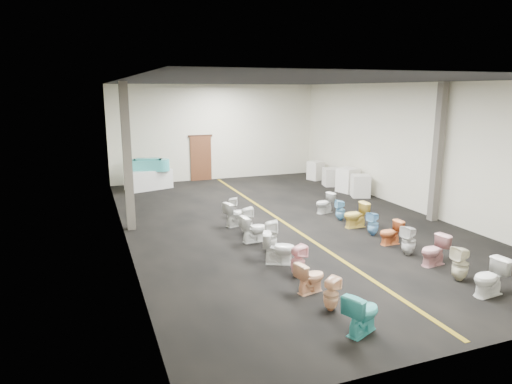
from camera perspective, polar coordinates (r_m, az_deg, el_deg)
floor at (r=15.02m, az=3.47°, el=-3.78°), size 16.00×16.00×0.00m
ceiling at (r=14.41m, az=3.72°, el=13.64°), size 16.00×16.00×0.00m
wall_back at (r=22.05m, az=-4.99°, el=7.42°), size 10.00×0.00×10.00m
wall_front at (r=8.08m, az=27.43°, el=-3.11°), size 10.00×0.00×10.00m
wall_left at (r=13.33m, az=-16.48°, el=3.52°), size 0.00×16.00×16.00m
wall_right at (r=17.20m, az=19.06°, el=5.30°), size 0.00×16.00×16.00m
aisle_stripe at (r=15.02m, az=3.47°, el=-3.77°), size 0.12×15.60×0.01m
back_door at (r=21.93m, az=-6.90°, el=4.19°), size 1.00×0.10×2.10m
door_frame at (r=21.81m, az=-6.98°, el=6.97°), size 1.15×0.08×0.10m
column_left at (r=14.33m, az=-15.79°, el=4.17°), size 0.25×0.25×4.50m
column_right at (r=15.91m, az=21.77°, el=4.55°), size 0.25×0.25×4.50m
display_table at (r=20.47m, az=-13.27°, el=1.54°), size 2.09×1.49×0.84m
bathtub at (r=20.36m, az=-13.37°, el=3.34°), size 1.82×0.96×0.55m
appliance_crate_a at (r=18.93m, az=12.91°, el=0.75°), size 0.89×0.89×0.89m
appliance_crate_b at (r=19.71m, az=11.40°, el=1.47°), size 0.92×0.92×1.02m
appliance_crate_c at (r=20.87m, az=9.42°, el=1.86°), size 0.85×0.85×0.80m
appliance_crate_d at (r=22.17m, az=7.47°, el=2.69°), size 0.79×0.79×0.89m
toilet_left_0 at (r=8.57m, az=13.12°, el=-14.44°), size 0.88×0.72×0.78m
toilet_left_1 at (r=9.26m, az=9.37°, el=-12.47°), size 0.41×0.40×0.68m
toilet_left_2 at (r=9.96m, az=6.80°, el=-10.50°), size 0.74×0.53×0.69m
toilet_left_3 at (r=10.69m, az=5.27°, el=-8.61°), size 0.41×0.41×0.76m
toilet_left_4 at (r=11.43m, az=2.89°, el=-7.01°), size 0.91×0.74×0.81m
toilet_left_5 at (r=12.25m, az=1.75°, el=-5.51°), size 0.49×0.49×0.86m
toilet_left_6 at (r=13.01m, az=-0.25°, el=-4.59°), size 0.79×0.50×0.78m
toilet_left_7 at (r=13.72m, az=-1.20°, el=-3.58°), size 0.41×0.41×0.82m
toilet_left_8 at (r=14.52m, az=-2.52°, el=-2.74°), size 0.86×0.63×0.79m
toilet_left_9 at (r=15.37m, az=-2.98°, el=-2.00°), size 0.43×0.43×0.72m
toilet_right_1 at (r=10.90m, az=27.20°, el=-9.50°), size 0.82×0.52×0.80m
toilet_right_2 at (r=11.42m, az=24.19°, el=-8.17°), size 0.38×0.37×0.81m
toilet_right_3 at (r=12.14m, az=21.39°, el=-6.83°), size 0.80×0.53×0.76m
toilet_right_4 at (r=12.63m, az=18.55°, el=-5.77°), size 0.44×0.43×0.79m
toilet_right_5 at (r=13.35m, az=16.48°, el=-4.91°), size 0.68×0.40×0.68m
toilet_right_6 at (r=14.03m, az=14.43°, el=-3.86°), size 0.40×0.39×0.71m
toilet_right_7 at (r=14.69m, az=12.36°, el=-2.83°), size 0.79×0.45×0.80m
toilet_right_8 at (r=15.39m, az=10.51°, el=-2.23°), size 0.37×0.36×0.70m
toilet_right_9 at (r=16.20m, az=8.59°, el=-1.38°), size 0.76×0.53×0.71m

